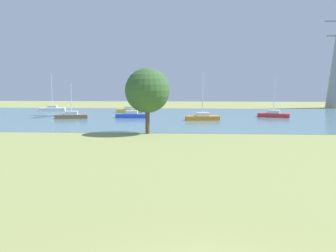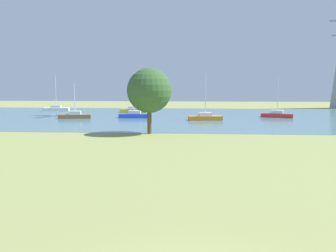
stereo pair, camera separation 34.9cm
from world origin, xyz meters
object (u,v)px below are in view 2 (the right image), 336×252
Objects in this scene: sailboat_brown at (75,116)px; sailboat_yellow at (133,110)px; sailboat_orange at (205,117)px; tree_west_far at (149,91)px; sailboat_red at (277,114)px; sailboat_white at (56,109)px; sailboat_blue at (135,115)px.

sailboat_yellow is at bearing 62.11° from sailboat_brown.
sailboat_orange is 16.52m from tree_west_far.
tree_west_far reaches higher than sailboat_red.
sailboat_white is 21.81m from sailboat_blue.
sailboat_orange is 0.98× the size of tree_west_far.
sailboat_brown is 0.78× the size of sailboat_orange.
sailboat_blue is 1.04× the size of sailboat_orange.
sailboat_brown is at bearing 176.25° from sailboat_orange.
sailboat_yellow is at bearing 160.56° from sailboat_red.
sailboat_yellow is at bearing 103.04° from tree_west_far.
sailboat_blue reaches higher than sailboat_orange.
sailboat_yellow is (6.70, 12.67, 0.01)m from sailboat_brown.
sailboat_orange is at bearing -15.70° from sailboat_blue.
sailboat_white is (-39.38, 10.63, 0.01)m from sailboat_red.
sailboat_blue is at bearing -79.10° from sailboat_yellow.
sailboat_orange is (19.51, -1.28, 0.02)m from sailboat_brown.
sailboat_orange is (28.14, -16.09, -0.00)m from sailboat_white.
sailboat_red is 0.92× the size of sailboat_blue.
tree_west_far reaches higher than sailboat_yellow.
sailboat_yellow is at bearing 132.55° from sailboat_orange.
sailboat_red is 0.92× the size of sailboat_white.
sailboat_yellow reaches higher than sailboat_brown.
tree_west_far is (-6.14, -14.80, 4.02)m from sailboat_orange.
sailboat_red is 1.09× the size of sailboat_yellow.
sailboat_blue is at bearing 164.30° from sailboat_orange.
sailboat_white is 1.00× the size of sailboat_blue.
sailboat_white is at bearing 150.23° from sailboat_orange.
sailboat_white is at bearing 143.12° from sailboat_blue.
sailboat_yellow is 0.86× the size of tree_west_far.
sailboat_white is 15.48m from sailboat_yellow.
sailboat_red is at bearing 25.92° from sailboat_orange.
tree_west_far is (-17.38, -20.26, 4.02)m from sailboat_red.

